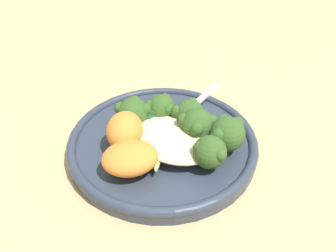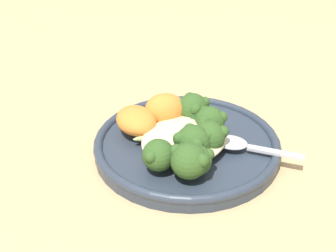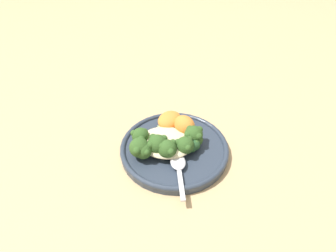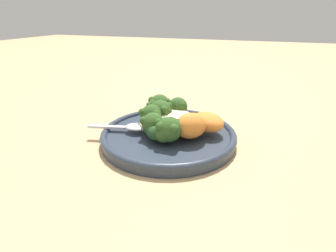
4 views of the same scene
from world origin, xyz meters
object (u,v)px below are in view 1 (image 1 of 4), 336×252
broccoli_stalk_4 (185,120)px  sweet_potato_chunk_1 (125,131)px  sweet_potato_chunk_0 (130,158)px  kale_tuft (148,113)px  broccoli_stalk_6 (140,122)px  plate (164,143)px  broccoli_stalk_7 (136,118)px  broccoli_stalk_2 (213,134)px  broccoli_stalk_3 (195,126)px  broccoli_stalk_1 (217,137)px  broccoli_stalk_5 (161,114)px  broccoli_stalk_0 (205,151)px  quinoa_mound (173,135)px  spoon (189,108)px

broccoli_stalk_4 → sweet_potato_chunk_1: 0.08m
sweet_potato_chunk_0 → sweet_potato_chunk_1: size_ratio=1.16×
broccoli_stalk_4 → sweet_potato_chunk_1: sweet_potato_chunk_1 is taller
kale_tuft → broccoli_stalk_6: bearing=108.6°
plate → broccoli_stalk_7: (0.03, 0.02, 0.03)m
broccoli_stalk_2 → broccoli_stalk_3: 0.02m
plate → broccoli_stalk_1: bearing=-150.9°
broccoli_stalk_4 → kale_tuft: 0.05m
broccoli_stalk_7 → broccoli_stalk_5: bearing=-102.4°
plate → broccoli_stalk_5: bearing=-31.5°
plate → broccoli_stalk_0: 0.07m
broccoli_stalk_4 → kale_tuft: broccoli_stalk_4 is taller
broccoli_stalk_6 → sweet_potato_chunk_1: 0.04m
quinoa_mound → spoon: quinoa_mound is taller
plate → broccoli_stalk_0: broccoli_stalk_0 is taller
broccoli_stalk_1 → broccoli_stalk_4: broccoli_stalk_1 is taller
plate → broccoli_stalk_2: 0.07m
broccoli_stalk_2 → broccoli_stalk_4: broccoli_stalk_4 is taller
broccoli_stalk_7 → broccoli_stalk_3: bearing=-136.0°
broccoli_stalk_0 → broccoli_stalk_3: 0.04m
kale_tuft → sweet_potato_chunk_0: bearing=129.6°
broccoli_stalk_7 → broccoli_stalk_2: bearing=-137.5°
broccoli_stalk_2 → spoon: (0.07, -0.03, -0.01)m
broccoli_stalk_1 → broccoli_stalk_4: size_ratio=1.16×
broccoli_stalk_1 → spoon: size_ratio=1.03×
quinoa_mound → broccoli_stalk_5: size_ratio=1.22×
broccoli_stalk_2 → sweet_potato_chunk_0: size_ratio=1.86×
broccoli_stalk_5 → sweet_potato_chunk_1: sweet_potato_chunk_1 is taller
broccoli_stalk_7 → sweet_potato_chunk_1: size_ratio=1.85×
broccoli_stalk_4 → sweet_potato_chunk_1: (0.03, 0.07, 0.00)m
broccoli_stalk_3 → broccoli_stalk_7: (0.06, 0.04, -0.00)m
broccoli_stalk_2 → spoon: 0.08m
broccoli_stalk_3 → broccoli_stalk_6: size_ratio=0.86×
broccoli_stalk_7 → sweet_potato_chunk_0: 0.07m
broccoli_stalk_6 → kale_tuft: same height
plate → broccoli_stalk_2: broccoli_stalk_2 is taller
quinoa_mound → broccoli_stalk_5: bearing=-16.8°
broccoli_stalk_5 → plate: bearing=-168.4°
broccoli_stalk_6 → sweet_potato_chunk_0: 0.07m
broccoli_stalk_2 → broccoli_stalk_6: size_ratio=1.18×
quinoa_mound → broccoli_stalk_0: (-0.05, -0.00, 0.01)m
broccoli_stalk_3 → sweet_potato_chunk_0: broccoli_stalk_3 is taller
broccoli_stalk_6 → sweet_potato_chunk_0: (-0.05, 0.05, 0.00)m
broccoli_stalk_6 → spoon: bearing=-83.5°
plate → broccoli_stalk_7: bearing=27.9°
plate → quinoa_mound: bearing=-172.9°
sweet_potato_chunk_1 → broccoli_stalk_7: bearing=-61.2°
sweet_potato_chunk_0 → broccoli_stalk_0: bearing=-123.0°
broccoli_stalk_4 → broccoli_stalk_5: 0.03m
broccoli_stalk_5 → broccoli_stalk_6: broccoli_stalk_5 is taller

